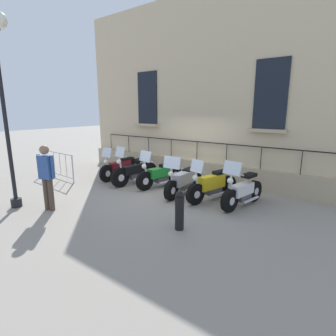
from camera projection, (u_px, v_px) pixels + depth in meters
ground_plane at (169, 191)px, 8.78m from camera, size 60.00×60.00×0.00m
building_facade at (204, 94)px, 9.78m from camera, size 0.82×11.41×6.68m
motorcycle_maroon at (121, 167)px, 10.39m from camera, size 2.18×0.54×1.29m
motorcycle_black at (135, 172)px, 9.60m from camera, size 2.02×0.60×1.42m
motorcycle_green at (160, 175)px, 9.18m from camera, size 1.97×0.77×1.34m
motorcycle_silver at (184, 181)px, 8.43m from camera, size 2.15×0.69×1.33m
motorcycle_yellow at (212, 185)px, 7.90m from camera, size 2.03×0.78×1.30m
motorcycle_white at (242, 192)px, 7.35m from camera, size 1.87×0.70×1.36m
crowd_barrier at (57, 164)px, 10.36m from camera, size 0.16×2.30×1.05m
bollard at (179, 210)px, 5.92m from camera, size 0.20×0.20×0.91m
pedestrian_standing at (47, 174)px, 6.95m from camera, size 0.32×0.51×1.77m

